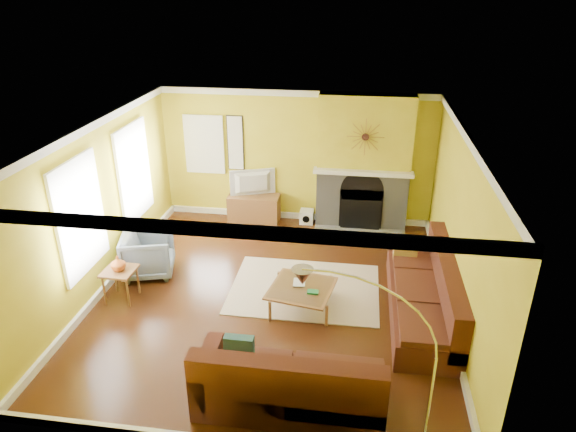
% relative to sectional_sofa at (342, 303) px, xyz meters
% --- Properties ---
extents(floor, '(5.50, 6.00, 0.02)m').
position_rel_sectional_sofa_xyz_m(floor, '(-1.13, 0.71, -0.46)').
color(floor, '#502710').
rests_on(floor, ground).
extents(ceiling, '(5.50, 6.00, 0.02)m').
position_rel_sectional_sofa_xyz_m(ceiling, '(-1.13, 0.71, 2.26)').
color(ceiling, white).
rests_on(ceiling, ground).
extents(wall_back, '(5.50, 0.02, 2.70)m').
position_rel_sectional_sofa_xyz_m(wall_back, '(-1.13, 3.72, 0.90)').
color(wall_back, gold).
rests_on(wall_back, ground).
extents(wall_front, '(5.50, 0.02, 2.70)m').
position_rel_sectional_sofa_xyz_m(wall_front, '(-1.13, -2.30, 0.90)').
color(wall_front, gold).
rests_on(wall_front, ground).
extents(wall_left, '(0.02, 6.00, 2.70)m').
position_rel_sectional_sofa_xyz_m(wall_left, '(-3.89, 0.71, 0.90)').
color(wall_left, gold).
rests_on(wall_left, ground).
extents(wall_right, '(0.02, 6.00, 2.70)m').
position_rel_sectional_sofa_xyz_m(wall_right, '(1.63, 0.71, 0.90)').
color(wall_right, gold).
rests_on(wall_right, ground).
extents(baseboard, '(5.50, 6.00, 0.12)m').
position_rel_sectional_sofa_xyz_m(baseboard, '(-1.13, 0.71, -0.39)').
color(baseboard, white).
rests_on(baseboard, floor).
extents(crown_molding, '(5.50, 6.00, 0.12)m').
position_rel_sectional_sofa_xyz_m(crown_molding, '(-1.13, 0.71, 2.19)').
color(crown_molding, white).
rests_on(crown_molding, ceiling).
extents(window_left_near, '(0.06, 1.22, 1.72)m').
position_rel_sectional_sofa_xyz_m(window_left_near, '(-3.85, 2.01, 1.05)').
color(window_left_near, white).
rests_on(window_left_near, wall_left).
extents(window_left_far, '(0.06, 1.22, 1.72)m').
position_rel_sectional_sofa_xyz_m(window_left_far, '(-3.85, 0.11, 1.05)').
color(window_left_far, white).
rests_on(window_left_far, wall_left).
extents(window_back, '(0.82, 0.06, 1.22)m').
position_rel_sectional_sofa_xyz_m(window_back, '(-3.03, 3.67, 1.10)').
color(window_back, white).
rests_on(window_back, wall_back).
extents(wall_art, '(0.34, 0.04, 1.14)m').
position_rel_sectional_sofa_xyz_m(wall_art, '(-2.38, 3.68, 1.15)').
color(wall_art, white).
rests_on(wall_art, wall_back).
extents(fireplace, '(1.80, 0.40, 2.70)m').
position_rel_sectional_sofa_xyz_m(fireplace, '(0.22, 3.51, 0.90)').
color(fireplace, gray).
rests_on(fireplace, floor).
extents(mantel, '(1.92, 0.22, 0.08)m').
position_rel_sectional_sofa_xyz_m(mantel, '(0.22, 3.27, 0.80)').
color(mantel, white).
rests_on(mantel, fireplace).
extents(hearth, '(1.80, 0.70, 0.06)m').
position_rel_sectional_sofa_xyz_m(hearth, '(0.22, 2.96, -0.42)').
color(hearth, gray).
rests_on(hearth, floor).
extents(sunburst, '(0.70, 0.04, 0.70)m').
position_rel_sectional_sofa_xyz_m(sunburst, '(0.22, 3.28, 1.50)').
color(sunburst, olive).
rests_on(sunburst, fireplace).
extents(rug, '(2.40, 1.80, 0.02)m').
position_rel_sectional_sofa_xyz_m(rug, '(-0.63, 0.98, -0.44)').
color(rug, beige).
rests_on(rug, floor).
extents(sectional_sofa, '(3.24, 3.97, 0.90)m').
position_rel_sectional_sofa_xyz_m(sectional_sofa, '(0.00, 0.00, 0.00)').
color(sectional_sofa, '#4C2118').
rests_on(sectional_sofa, floor).
extents(coffee_table, '(1.08, 1.08, 0.37)m').
position_rel_sectional_sofa_xyz_m(coffee_table, '(-0.63, 0.46, -0.27)').
color(coffee_table, white).
rests_on(coffee_table, floor).
extents(media_console, '(1.05, 0.47, 0.58)m').
position_rel_sectional_sofa_xyz_m(media_console, '(-1.98, 3.42, -0.16)').
color(media_console, brown).
rests_on(media_console, floor).
extents(tv, '(0.92, 0.45, 0.54)m').
position_rel_sectional_sofa_xyz_m(tv, '(-1.98, 3.42, 0.40)').
color(tv, black).
rests_on(tv, media_console).
extents(subwoofer, '(0.28, 0.28, 0.28)m').
position_rel_sectional_sofa_xyz_m(subwoofer, '(-0.88, 3.51, -0.31)').
color(subwoofer, white).
rests_on(subwoofer, floor).
extents(armchair, '(1.02, 1.00, 0.76)m').
position_rel_sectional_sofa_xyz_m(armchair, '(-3.33, 1.11, -0.07)').
color(armchair, slate).
rests_on(armchair, floor).
extents(side_table, '(0.50, 0.50, 0.53)m').
position_rel_sectional_sofa_xyz_m(side_table, '(-3.46, 0.29, -0.19)').
color(side_table, brown).
rests_on(side_table, floor).
extents(vase, '(0.27, 0.27, 0.24)m').
position_rel_sectional_sofa_xyz_m(vase, '(-3.46, 0.29, 0.20)').
color(vase, orange).
rests_on(vase, side_table).
extents(book, '(0.20, 0.26, 0.02)m').
position_rel_sectional_sofa_xyz_m(book, '(-0.77, 0.55, -0.07)').
color(book, white).
rests_on(book, coffee_table).
extents(arc_lamp, '(1.39, 0.36, 2.20)m').
position_rel_sectional_sofa_xyz_m(arc_lamp, '(0.37, -2.09, 0.65)').
color(arc_lamp, silver).
rests_on(arc_lamp, floor).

